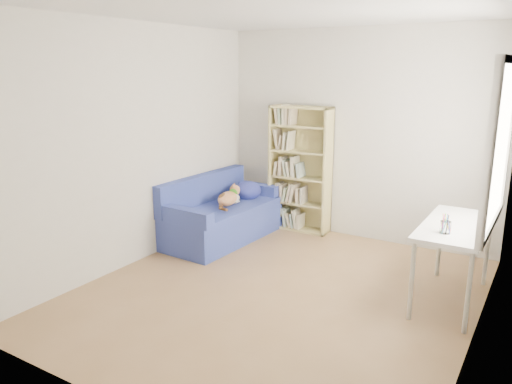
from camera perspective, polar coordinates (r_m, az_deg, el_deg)
ground at (r=4.94m, az=2.47°, el=-11.39°), size 4.00×4.00×0.00m
room_shell at (r=4.47m, az=4.02°, el=7.78°), size 3.54×4.04×2.62m
sofa at (r=6.33m, az=-3.97°, el=-2.63°), size 0.86×1.66×0.80m
bookshelf at (r=6.58m, az=5.04°, el=2.06°), size 0.82×0.26×1.65m
desk at (r=4.87m, az=21.85°, el=-4.27°), size 0.55×1.20×0.75m
pen_cup at (r=4.54m, az=20.84°, el=-3.63°), size 0.09×0.09×0.17m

